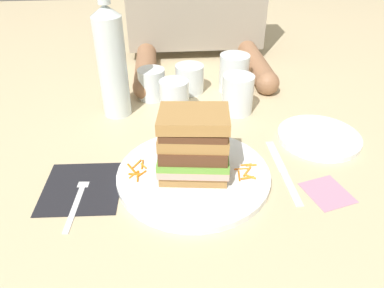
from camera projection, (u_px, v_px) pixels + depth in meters
ground_plane at (202, 177)px, 0.69m from camera, size 3.00×3.00×0.00m
main_plate at (193, 173)px, 0.68m from camera, size 0.29×0.29×0.01m
sandwich at (193, 143)px, 0.65m from camera, size 0.14×0.12×0.13m
carrot_shred_0 at (142, 172)px, 0.67m from camera, size 0.02×0.02×0.00m
carrot_shred_1 at (134, 175)px, 0.67m from camera, size 0.02×0.02×0.00m
carrot_shred_2 at (135, 173)px, 0.67m from camera, size 0.02×0.01×0.00m
carrot_shred_3 at (132, 169)px, 0.68m from camera, size 0.02×0.03×0.00m
carrot_shred_4 at (142, 164)px, 0.69m from camera, size 0.01×0.03×0.00m
carrot_shred_5 at (137, 164)px, 0.70m from camera, size 0.02×0.03×0.00m
carrot_shred_6 at (138, 176)px, 0.66m from camera, size 0.00×0.03×0.00m
carrot_shred_7 at (144, 166)px, 0.69m from camera, size 0.01×0.02×0.00m
carrot_shred_8 at (251, 165)px, 0.69m from camera, size 0.02×0.00×0.00m
carrot_shred_9 at (247, 172)px, 0.68m from camera, size 0.02×0.03×0.00m
carrot_shred_10 at (248, 178)px, 0.66m from camera, size 0.03×0.01×0.00m
carrot_shred_11 at (242, 168)px, 0.68m from camera, size 0.03×0.00×0.00m
carrot_shred_12 at (239, 176)px, 0.67m from camera, size 0.01×0.03×0.00m
carrot_shred_13 at (251, 177)px, 0.66m from camera, size 0.02×0.01×0.00m
carrot_shred_14 at (246, 165)px, 0.69m from camera, size 0.02×0.01×0.00m
napkin_dark at (82, 187)px, 0.66m from camera, size 0.14×0.15×0.00m
fork at (79, 194)px, 0.64m from camera, size 0.03×0.17×0.00m
knife at (284, 172)px, 0.70m from camera, size 0.02×0.20×0.00m
juice_glass at (238, 96)px, 0.87m from camera, size 0.07×0.07×0.09m
water_bottle at (112, 62)px, 0.82m from camera, size 0.07×0.07×0.29m
empty_tumbler_0 at (190, 79)px, 0.97m from camera, size 0.08×0.08×0.07m
empty_tumbler_1 at (152, 84)px, 0.94m from camera, size 0.07×0.07×0.08m
empty_tumbler_2 at (234, 73)px, 0.97m from camera, size 0.08×0.08×0.10m
empty_tumbler_3 at (174, 97)px, 0.87m from camera, size 0.07×0.07×0.08m
side_plate at (319, 137)px, 0.79m from camera, size 0.18×0.18×0.01m
napkin_pink at (327, 192)px, 0.65m from camera, size 0.09×0.10×0.00m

